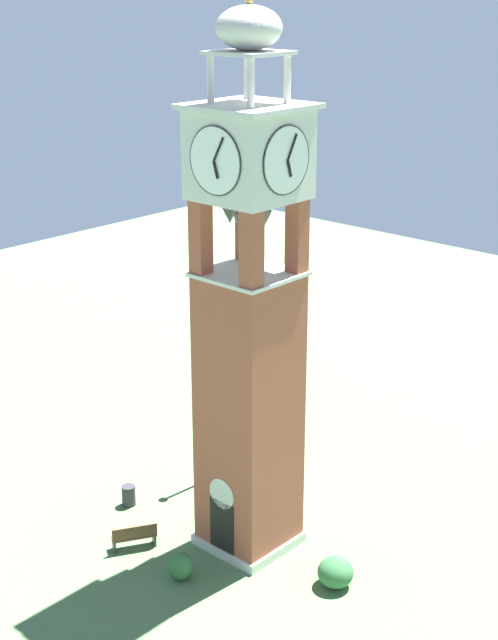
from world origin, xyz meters
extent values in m
plane|color=#517547|center=(0.00, 0.00, 0.00)|extent=(80.00, 80.00, 0.00)
cube|color=#9E4C38|center=(0.00, 0.00, 4.99)|extent=(2.73, 2.73, 9.98)
cube|color=beige|center=(0.00, 0.00, 0.17)|extent=(2.93, 2.93, 0.35)
cube|color=black|center=(0.00, -1.38, 1.15)|extent=(1.10, 0.04, 2.20)
cylinder|color=beige|center=(0.00, -1.38, 2.55)|extent=(1.10, 0.04, 1.10)
cube|color=#9E4C38|center=(-1.09, -1.09, 11.24)|extent=(0.56, 0.56, 2.53)
cube|color=#9E4C38|center=(1.09, -1.09, 11.24)|extent=(0.56, 0.56, 2.53)
cube|color=#9E4C38|center=(-1.09, 1.09, 11.24)|extent=(0.56, 0.56, 2.53)
cube|color=#9E4C38|center=(1.09, 1.09, 11.24)|extent=(0.56, 0.56, 2.53)
cube|color=beige|center=(0.00, 0.00, 10.04)|extent=(2.89, 2.89, 0.12)
cone|color=#4C4C51|center=(0.61, 0.03, 11.96)|extent=(0.50, 0.50, 0.50)
cone|color=#4C4C51|center=(0.21, 0.58, 11.96)|extent=(0.42, 0.42, 0.49)
cone|color=#4C4C51|center=(-0.51, 0.35, 11.96)|extent=(0.40, 0.40, 0.53)
cone|color=#4C4C51|center=(-0.52, -0.33, 11.96)|extent=(0.56, 0.56, 0.55)
cone|color=#4C4C51|center=(0.13, -0.60, 11.96)|extent=(0.48, 0.48, 0.42)
cube|color=beige|center=(0.00, 0.00, 13.89)|extent=(2.97, 2.97, 2.77)
cylinder|color=white|center=(0.00, -1.51, 13.89)|extent=(2.11, 0.05, 2.11)
torus|color=black|center=(0.00, -1.51, 13.89)|extent=(2.13, 0.06, 2.13)
cube|color=black|center=(0.08, -1.57, 13.64)|extent=(0.24, 0.03, 0.53)
cube|color=black|center=(0.20, -1.57, 14.26)|extent=(0.45, 0.03, 0.77)
cylinder|color=white|center=(0.00, 1.51, 13.89)|extent=(2.11, 0.05, 2.11)
torus|color=black|center=(0.00, 1.51, 13.89)|extent=(2.13, 0.06, 2.13)
cube|color=black|center=(0.08, 1.57, 13.64)|extent=(0.24, 0.03, 0.53)
cube|color=black|center=(0.20, 1.57, 14.26)|extent=(0.45, 0.03, 0.77)
cylinder|color=white|center=(-1.51, 0.00, 13.89)|extent=(0.05, 2.11, 2.11)
torus|color=black|center=(-1.51, 0.00, 13.89)|extent=(0.06, 2.13, 2.13)
cube|color=black|center=(-1.57, 0.08, 13.64)|extent=(0.03, 0.24, 0.53)
cube|color=black|center=(-1.57, 0.20, 14.26)|extent=(0.03, 0.45, 0.77)
cylinder|color=white|center=(1.51, 0.00, 13.89)|extent=(0.05, 2.11, 2.11)
torus|color=black|center=(1.51, 0.00, 13.89)|extent=(0.06, 2.13, 2.13)
cube|color=black|center=(1.57, 0.08, 13.64)|extent=(0.03, 0.24, 0.53)
cube|color=black|center=(1.57, 0.20, 14.26)|extent=(0.03, 0.45, 0.77)
cube|color=beige|center=(0.00, 0.00, 15.36)|extent=(3.33, 3.33, 0.16)
cylinder|color=beige|center=(-0.82, -0.82, 16.15)|extent=(0.22, 0.22, 1.42)
cylinder|color=beige|center=(0.82, -0.82, 16.15)|extent=(0.22, 0.22, 1.42)
cylinder|color=beige|center=(-0.82, 0.82, 16.15)|extent=(0.22, 0.22, 1.42)
cylinder|color=beige|center=(0.82, 0.82, 16.15)|extent=(0.22, 0.22, 1.42)
cube|color=beige|center=(0.00, 0.00, 16.92)|extent=(2.08, 2.08, 0.12)
ellipsoid|color=beige|center=(0.00, 0.00, 17.64)|extent=(2.00, 2.00, 1.31)
sphere|color=#B79338|center=(0.00, 0.00, 18.41)|extent=(0.24, 0.24, 0.24)
cube|color=brown|center=(-2.78, -2.99, 0.45)|extent=(1.19, 1.60, 0.06)
cube|color=brown|center=(-2.61, -3.09, 0.73)|extent=(0.85, 1.40, 0.44)
cube|color=#2D2D33|center=(-3.14, -3.61, 0.21)|extent=(0.38, 0.27, 0.42)
cube|color=#2D2D33|center=(-2.41, -2.37, 0.21)|extent=(0.38, 0.27, 0.42)
cylinder|color=black|center=(-4.25, 1.64, 1.88)|extent=(0.12, 0.12, 3.76)
sphere|color=silver|center=(-4.25, 1.64, 3.94)|extent=(0.36, 0.36, 0.36)
cylinder|color=#2D2D33|center=(-5.12, -1.21, 0.40)|extent=(0.52, 0.52, 0.80)
ellipsoid|color=#336638|center=(3.87, 0.00, 0.51)|extent=(1.20, 1.20, 1.03)
ellipsoid|color=#336638|center=(-0.21, -3.18, 0.49)|extent=(0.83, 0.83, 0.98)
camera|label=1|loc=(19.58, -21.58, 18.94)|focal=53.02mm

